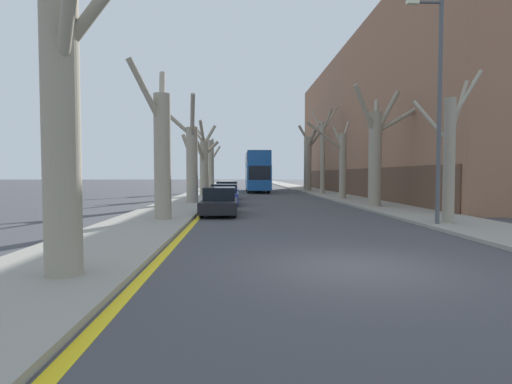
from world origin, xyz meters
The scene contains 20 objects.
ground_plane centered at (0.00, 0.00, 0.00)m, with size 300.00×300.00×0.00m, color #424247.
sidewalk_left centered at (-6.26, 50.00, 0.06)m, with size 3.42×120.00×0.12m, color gray.
sidewalk_right centered at (6.26, 50.00, 0.06)m, with size 3.42×120.00×0.12m, color gray.
building_facade_right centered at (12.96, 32.13, 7.39)m, with size 10.08×45.42×14.81m.
kerb_line_stripe centered at (-4.37, 50.00, 0.00)m, with size 0.24×120.00×0.01m, color yellow.
street_tree_left_0 centered at (-5.77, -0.91, 3.41)m, with size 2.15×2.41×7.22m.
street_tree_left_1 centered at (-5.81, 8.68, 3.12)m, with size 1.95×4.30×6.57m.
street_tree_left_2 centered at (-5.74, 18.54, 3.05)m, with size 3.22×2.85×7.08m.
street_tree_left_3 centered at (-5.60, 27.48, 2.96)m, with size 2.32×2.89×6.68m.
street_tree_left_4 centered at (-5.80, 37.94, 3.49)m, with size 3.00×3.28×7.56m.
street_tree_right_0 centered at (5.71, 6.81, 2.84)m, with size 2.57×2.03×6.28m.
street_tree_right_1 centered at (5.76, 15.22, 3.41)m, with size 4.71×2.28×7.21m.
street_tree_right_2 centered at (5.58, 22.69, 3.00)m, with size 3.97×2.21×6.36m.
street_tree_right_3 centered at (5.79, 30.59, 4.20)m, with size 2.92×3.14×8.94m.
street_tree_right_4 centered at (5.77, 38.74, 3.83)m, with size 3.11×3.03×8.47m.
double_decker_bus centered at (-0.40, 37.77, 2.54)m, with size 2.52×11.75×4.48m.
parked_car_0 centered at (-3.47, 11.54, 0.64)m, with size 1.75×4.55×1.36m.
parked_car_1 centered at (-3.47, 17.80, 0.65)m, with size 1.87×4.35×1.36m.
parked_car_2 centered at (-3.47, 24.09, 0.67)m, with size 1.87×4.06×1.43m.
lamp_post centered at (4.97, 6.41, 4.75)m, with size 1.40×0.20×8.56m.
Camera 1 is at (-2.50, -8.43, 2.01)m, focal length 28.00 mm.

